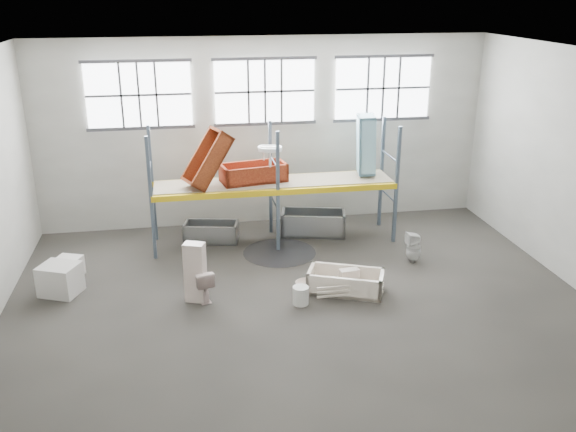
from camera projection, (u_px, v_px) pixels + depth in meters
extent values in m
cube|color=#45413A|center=(301.00, 307.00, 12.79)|extent=(12.00, 10.00, 0.10)
cube|color=silver|center=(303.00, 53.00, 11.02)|extent=(12.00, 10.00, 0.10)
cube|color=#9D9C92|center=(265.00, 132.00, 16.57)|extent=(12.00, 0.10, 5.00)
cube|color=#A3A297|center=(386.00, 319.00, 7.24)|extent=(12.00, 0.10, 5.00)
cube|color=white|center=(139.00, 95.00, 15.56)|extent=(2.60, 0.04, 1.60)
cube|color=white|center=(265.00, 91.00, 16.08)|extent=(2.60, 0.04, 1.60)
cube|color=white|center=(383.00, 88.00, 16.61)|extent=(2.60, 0.04, 1.60)
cube|color=slate|center=(151.00, 199.00, 14.44)|extent=(0.08, 0.08, 3.00)
cube|color=slate|center=(152.00, 184.00, 15.54)|extent=(0.08, 0.08, 3.00)
cube|color=slate|center=(278.00, 192.00, 14.93)|extent=(0.08, 0.08, 3.00)
cube|color=slate|center=(270.00, 178.00, 16.04)|extent=(0.08, 0.08, 3.00)
cube|color=slate|center=(397.00, 186.00, 15.42)|extent=(0.08, 0.08, 3.00)
cube|color=slate|center=(381.00, 172.00, 16.53)|extent=(0.08, 0.08, 3.00)
cube|color=yellow|center=(278.00, 192.00, 14.93)|extent=(6.00, 0.10, 0.14)
cube|color=yellow|center=(270.00, 178.00, 16.04)|extent=(6.00, 0.10, 0.14)
cube|color=gray|center=(274.00, 182.00, 15.46)|extent=(5.90, 1.10, 0.03)
cylinder|color=black|center=(279.00, 252.00, 15.26)|extent=(1.80, 1.80, 0.00)
cube|color=beige|center=(349.00, 278.00, 13.31)|extent=(0.44, 0.25, 0.40)
imported|color=silver|center=(306.00, 285.00, 13.25)|extent=(0.53, 0.53, 0.15)
imported|color=silver|center=(202.00, 284.00, 12.89)|extent=(0.56, 0.76, 0.69)
cube|color=beige|center=(195.00, 272.00, 12.72)|extent=(0.48, 0.40, 1.29)
imported|color=white|center=(413.00, 247.00, 14.63)|extent=(0.36, 0.35, 0.75)
imported|color=white|center=(270.00, 165.00, 14.98)|extent=(0.65, 0.54, 0.52)
cylinder|color=silver|center=(301.00, 295.00, 12.73)|extent=(0.34, 0.34, 0.39)
cube|color=beige|center=(60.00, 279.00, 13.13)|extent=(0.97, 0.91, 0.66)
cube|color=silver|center=(68.00, 268.00, 13.92)|extent=(0.70, 0.70, 0.45)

